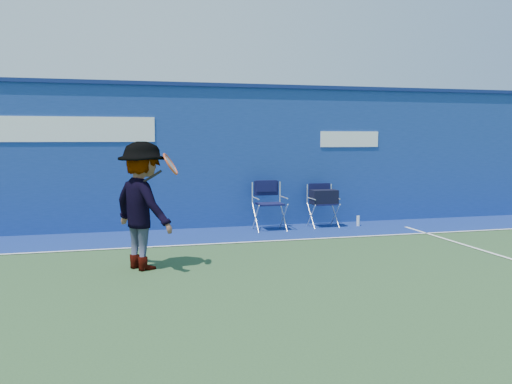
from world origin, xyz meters
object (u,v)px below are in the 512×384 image
object	(u,v)px
water_bottle	(358,221)
tennis_player	(143,206)
directors_chair_left	(269,214)
directors_chair_right	(323,209)

from	to	relation	value
water_bottle	tennis_player	bearing A→B (deg)	-149.82
directors_chair_left	directors_chair_right	bearing A→B (deg)	3.34
directors_chair_left	water_bottle	bearing A→B (deg)	-0.24
directors_chair_left	water_bottle	distance (m)	2.04
water_bottle	directors_chair_left	bearing A→B (deg)	179.76
directors_chair_left	directors_chair_right	xyz separation A→B (m)	(1.24, 0.07, 0.05)
tennis_player	directors_chair_right	bearing A→B (deg)	35.67
directors_chair_left	directors_chair_right	world-z (taller)	directors_chair_left
directors_chair_right	water_bottle	size ratio (longest dim) A/B	4.09
directors_chair_right	tennis_player	bearing A→B (deg)	-144.33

